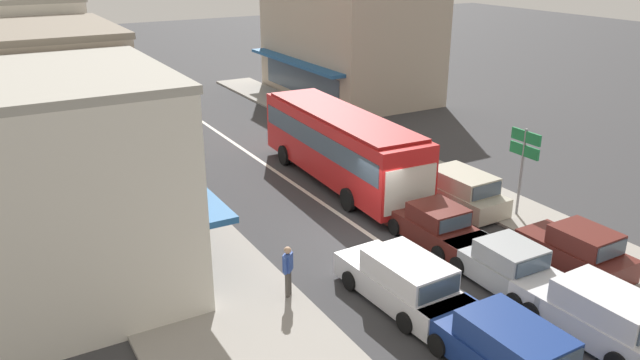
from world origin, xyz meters
TOP-DOWN VIEW (x-y plane):
  - ground_plane at (0.00, 0.00)m, footprint 140.00×140.00m
  - lane_centre_line at (0.00, 4.00)m, footprint 0.20×28.00m
  - sidewalk_left at (-6.80, 6.00)m, footprint 5.20×44.00m
  - kerb_right at (6.20, 6.00)m, footprint 2.80×44.00m
  - shopfront_corner_near at (-10.18, 1.30)m, footprint 7.73×7.51m
  - shopfront_mid_block at (-10.18, 9.19)m, footprint 8.40×7.60m
  - shopfront_far_end at (-10.18, 17.77)m, footprint 8.22×8.99m
  - building_right_far at (11.48, 19.58)m, footprint 8.59×12.60m
  - city_bus at (1.91, 4.94)m, footprint 3.10×10.96m
  - wagon_queue_gap_filler at (-1.78, -4.61)m, footprint 2.08×4.57m
  - wagon_adjacent_lane_trail at (1.73, -8.69)m, footprint 2.05×4.55m
  - sedan_behind_bus_mid at (1.69, -1.97)m, footprint 1.90×4.20m
  - wagon_behind_bus_near at (-1.60, -8.58)m, footprint 1.99×4.53m
  - sedan_queue_far_back at (1.69, -5.43)m, footprint 1.93×4.22m
  - parked_hatchback_kerb_front at (4.43, -5.82)m, footprint 1.87×3.73m
  - parked_wagon_kerb_second at (4.57, 0.14)m, footprint 2.02×4.54m
  - parked_wagon_kerb_third at (4.73, 5.50)m, footprint 1.95×4.50m
  - traffic_light_downstreet at (-4.10, 20.47)m, footprint 0.33×0.24m
  - directional_road_sign at (6.00, -1.77)m, footprint 0.10×1.40m
  - pedestrian_with_handbag_near at (-5.09, 4.62)m, footprint 0.61×0.50m
  - pedestrian_browsing_midblock at (-4.63, -2.73)m, footprint 0.43×0.43m

SIDE VIEW (x-z plane):
  - ground_plane at x=0.00m, z-range 0.00..0.00m
  - lane_centre_line at x=0.00m, z-range 0.00..0.01m
  - kerb_right at x=6.20m, z-range 0.00..0.12m
  - sidewalk_left at x=-6.80m, z-range 0.00..0.14m
  - sedan_behind_bus_mid at x=1.69m, z-range -0.07..1.40m
  - sedan_queue_far_back at x=1.69m, z-range -0.07..1.40m
  - parked_hatchback_kerb_front at x=4.43m, z-range -0.06..1.48m
  - wagon_queue_gap_filler at x=-1.78m, z-range -0.04..1.53m
  - wagon_adjacent_lane_trail at x=1.73m, z-range -0.04..1.53m
  - wagon_behind_bus_near at x=-1.60m, z-range -0.04..1.53m
  - parked_wagon_kerb_second at x=4.57m, z-range -0.04..1.53m
  - parked_wagon_kerb_third at x=4.73m, z-range -0.04..1.53m
  - pedestrian_browsing_midblock at x=-4.63m, z-range 0.25..1.88m
  - pedestrian_with_handbag_near at x=-5.09m, z-range 0.25..1.88m
  - city_bus at x=1.91m, z-range 0.27..3.49m
  - directional_road_sign at x=6.00m, z-range 0.90..4.50m
  - traffic_light_downstreet at x=-4.10m, z-range 0.75..4.95m
  - shopfront_corner_near at x=-10.18m, z-range 0.00..6.77m
  - shopfront_mid_block at x=-10.18m, z-range 0.00..7.16m
  - shopfront_far_end at x=-10.18m, z-range -0.01..7.85m
  - building_right_far at x=11.48m, z-range -0.01..8.41m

